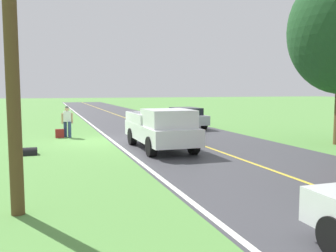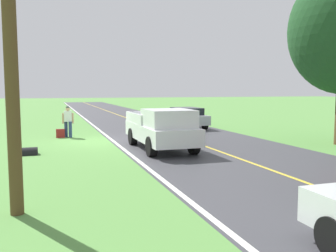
# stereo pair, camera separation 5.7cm
# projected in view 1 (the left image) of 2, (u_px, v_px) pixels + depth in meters

# --- Properties ---
(ground_plane) EXTENTS (200.00, 200.00, 0.00)m
(ground_plane) POSITION_uv_depth(u_px,v_px,m) (94.00, 141.00, 18.57)
(ground_plane) COLOR #568E42
(road_surface) EXTENTS (7.92, 120.00, 0.00)m
(road_surface) POSITION_uv_depth(u_px,v_px,m) (180.00, 138.00, 20.05)
(road_surface) COLOR #3D3D42
(road_surface) RESTS_ON ground
(lane_edge_line) EXTENTS (0.16, 117.60, 0.00)m
(lane_edge_line) POSITION_uv_depth(u_px,v_px,m) (112.00, 140.00, 18.86)
(lane_edge_line) COLOR silver
(lane_edge_line) RESTS_ON ground
(lane_centre_line) EXTENTS (0.14, 117.60, 0.00)m
(lane_centre_line) POSITION_uv_depth(u_px,v_px,m) (180.00, 137.00, 20.05)
(lane_centre_line) COLOR gold
(lane_centre_line) RESTS_ON ground
(hitchhiker_walking) EXTENTS (0.62, 0.51, 1.75)m
(hitchhiker_walking) POSITION_uv_depth(u_px,v_px,m) (67.00, 120.00, 20.07)
(hitchhiker_walking) COLOR navy
(hitchhiker_walking) RESTS_ON ground
(suitcase_carried) EXTENTS (0.46, 0.21, 0.48)m
(suitcase_carried) POSITION_uv_depth(u_px,v_px,m) (60.00, 133.00, 19.94)
(suitcase_carried) COLOR maroon
(suitcase_carried) RESTS_ON ground
(pickup_truck_passing) EXTENTS (2.11, 5.41, 1.82)m
(pickup_truck_passing) POSITION_uv_depth(u_px,v_px,m) (162.00, 128.00, 15.89)
(pickup_truck_passing) COLOR silver
(pickup_truck_passing) RESTS_ON ground
(sedan_near_oncoming) EXTENTS (1.96, 4.41, 1.41)m
(sedan_near_oncoming) POSITION_uv_depth(u_px,v_px,m) (185.00, 117.00, 25.07)
(sedan_near_oncoming) COLOR #B2B7C1
(sedan_near_oncoming) RESTS_ON ground
(utility_pole_roadside) EXTENTS (0.28, 0.28, 8.04)m
(utility_pole_roadside) POSITION_uv_depth(u_px,v_px,m) (10.00, 21.00, 7.31)
(utility_pole_roadside) COLOR brown
(utility_pole_roadside) RESTS_ON ground
(drainage_culvert) EXTENTS (0.80, 0.60, 0.60)m
(drainage_culvert) POSITION_uv_depth(u_px,v_px,m) (27.00, 155.00, 14.72)
(drainage_culvert) COLOR black
(drainage_culvert) RESTS_ON ground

